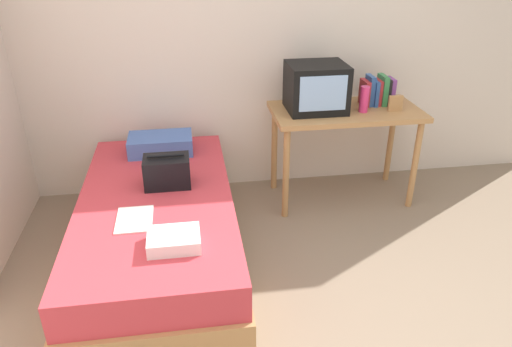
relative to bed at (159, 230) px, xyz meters
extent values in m
plane|color=#84705B|center=(0.90, -0.89, -0.25)|extent=(8.00, 8.00, 0.00)
cube|color=beige|center=(0.90, 1.11, 1.05)|extent=(5.20, 0.10, 2.60)
cube|color=#B27F4C|center=(0.00, 0.00, -0.11)|extent=(1.00, 2.00, 0.29)
cube|color=#C63842|center=(0.00, 0.00, 0.15)|extent=(0.97, 1.94, 0.22)
cube|color=#B27F4C|center=(1.47, 0.68, 0.51)|extent=(1.16, 0.60, 0.04)
cylinder|color=#B27F4C|center=(0.95, 0.44, 0.12)|extent=(0.05, 0.05, 0.74)
cylinder|color=#B27F4C|center=(1.99, 0.44, 0.12)|extent=(0.05, 0.05, 0.74)
cylinder|color=#B27F4C|center=(0.95, 0.92, 0.12)|extent=(0.05, 0.05, 0.74)
cylinder|color=#B27F4C|center=(1.99, 0.92, 0.12)|extent=(0.05, 0.05, 0.74)
cube|color=black|center=(1.22, 0.70, 0.71)|extent=(0.44, 0.38, 0.36)
cube|color=#8CB2E0|center=(1.22, 0.51, 0.72)|extent=(0.35, 0.01, 0.26)
cylinder|color=#E53372|center=(1.58, 0.60, 0.63)|extent=(0.07, 0.07, 0.20)
cube|color=#B72D33|center=(1.64, 0.76, 0.63)|extent=(0.04, 0.16, 0.20)
cube|color=#2D5699|center=(1.68, 0.76, 0.65)|extent=(0.04, 0.14, 0.23)
cube|color=#2D5699|center=(1.72, 0.76, 0.63)|extent=(0.03, 0.17, 0.20)
cube|color=#B72D33|center=(1.75, 0.76, 0.63)|extent=(0.03, 0.14, 0.20)
cube|color=#337F47|center=(1.79, 0.76, 0.65)|extent=(0.04, 0.16, 0.23)
cube|color=black|center=(1.82, 0.76, 0.64)|extent=(0.02, 0.16, 0.21)
cube|color=#7A3D89|center=(1.85, 0.76, 0.64)|extent=(0.04, 0.15, 0.21)
cube|color=#B27F4C|center=(1.83, 0.59, 0.59)|extent=(0.11, 0.02, 0.12)
cube|color=#4766AD|center=(0.02, 0.70, 0.32)|extent=(0.48, 0.29, 0.13)
cube|color=black|center=(0.08, 0.14, 0.36)|extent=(0.30, 0.20, 0.20)
cylinder|color=black|center=(0.08, 0.14, 0.47)|extent=(0.24, 0.02, 0.02)
cube|color=white|center=(-0.11, -0.27, 0.26)|extent=(0.21, 0.29, 0.01)
cube|color=black|center=(0.15, -0.45, 0.27)|extent=(0.04, 0.16, 0.02)
cube|color=white|center=(0.12, -0.57, 0.29)|extent=(0.28, 0.22, 0.08)
camera|label=1|loc=(0.23, -2.74, 1.76)|focal=33.62mm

